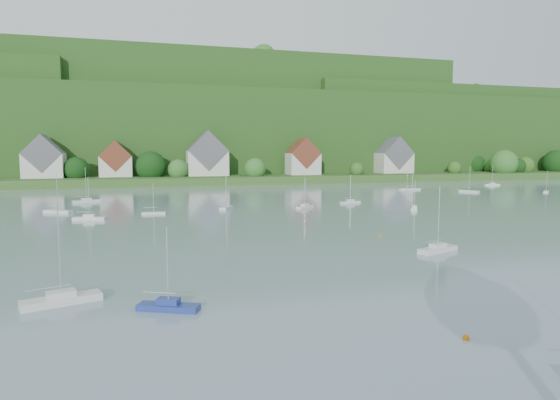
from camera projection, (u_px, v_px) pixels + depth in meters
name	position (u px, v px, depth m)	size (l,w,h in m)	color
far_shore_strip	(192.00, 178.00, 203.91)	(600.00, 60.00, 3.00)	#2C521F
forested_ridge	(181.00, 133.00, 267.57)	(620.00, 181.22, 69.89)	#144014
village_building_0	(44.00, 160.00, 175.87)	(14.00, 10.40, 16.00)	beige
village_building_1	(116.00, 162.00, 184.59)	(12.00, 9.36, 14.00)	beige
village_building_2	(207.00, 158.00, 192.88)	(16.00, 11.44, 18.00)	beige
village_building_3	(303.00, 159.00, 201.80)	(13.00, 10.40, 15.50)	beige
village_building_4	(394.00, 158.00, 217.71)	(15.00, 10.40, 16.50)	beige
near_sailboat_0	(62.00, 299.00, 39.37)	(6.41, 3.65, 8.35)	silver
near_sailboat_1	(168.00, 305.00, 37.83)	(5.04, 3.31, 6.63)	navy
near_sailboat_3	(438.00, 248.00, 59.95)	(6.31, 3.84, 8.24)	silver
mooring_buoy_0	(466.00, 339.00, 31.95)	(0.45, 0.45, 0.45)	orange
mooring_buoy_3	(379.00, 236.00, 71.19)	(0.37, 0.37, 0.37)	orange
far_sailboat_cluster	(258.00, 198.00, 125.22)	(200.97, 68.95, 8.71)	silver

